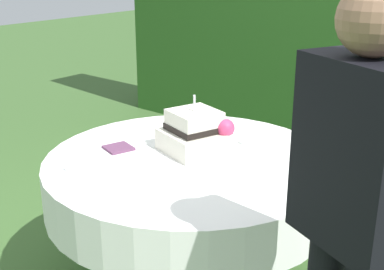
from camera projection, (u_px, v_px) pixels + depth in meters
cake_table at (190, 181)px, 2.53m from camera, size 1.40×1.40×0.72m
wedding_cake at (196, 133)px, 2.55m from camera, size 0.36×0.36×0.29m
serving_plate_near at (185, 130)px, 2.87m from camera, size 0.11×0.11×0.01m
serving_plate_far at (251, 142)px, 2.69m from camera, size 0.12×0.12×0.01m
serving_plate_left at (75, 167)px, 2.37m from camera, size 0.10×0.10×0.01m
napkin_stack at (118, 148)px, 2.60m from camera, size 0.16×0.16×0.01m
standing_person at (352, 218)px, 1.51m from camera, size 0.41×0.33×1.60m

